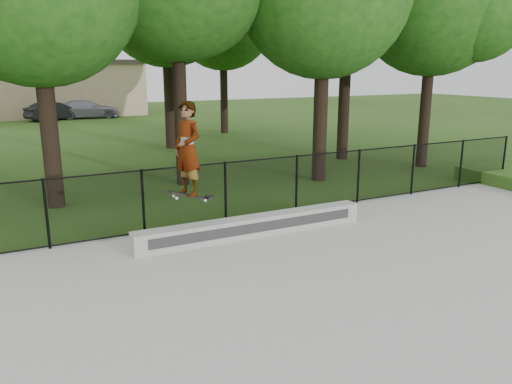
{
  "coord_description": "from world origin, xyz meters",
  "views": [
    {
      "loc": [
        -6.64,
        -4.77,
        3.73
      ],
      "look_at": [
        -2.05,
        4.2,
        1.2
      ],
      "focal_mm": 35.0,
      "sensor_mm": 36.0,
      "label": 1
    }
  ],
  "objects_px": {
    "car_b": "(55,111)",
    "skater_airborne": "(188,150)",
    "grind_ledge": "(254,226)",
    "car_c": "(87,109)"
  },
  "relations": [
    {
      "from": "skater_airborne",
      "to": "grind_ledge",
      "type": "bearing_deg",
      "value": 7.94
    },
    {
      "from": "car_c",
      "to": "skater_airborne",
      "type": "height_order",
      "value": "skater_airborne"
    },
    {
      "from": "skater_airborne",
      "to": "car_c",
      "type": "bearing_deg",
      "value": 84.9
    },
    {
      "from": "grind_ledge",
      "to": "car_b",
      "type": "bearing_deg",
      "value": 92.33
    },
    {
      "from": "car_b",
      "to": "car_c",
      "type": "xyz_separation_m",
      "value": [
        2.32,
        0.42,
        0.01
      ]
    },
    {
      "from": "car_b",
      "to": "skater_airborne",
      "type": "relative_size",
      "value": 1.76
    },
    {
      "from": "car_b",
      "to": "grind_ledge",
      "type": "bearing_deg",
      "value": 159.66
    },
    {
      "from": "grind_ledge",
      "to": "car_c",
      "type": "xyz_separation_m",
      "value": [
        1.12,
        29.9,
        0.39
      ]
    },
    {
      "from": "grind_ledge",
      "to": "car_c",
      "type": "relative_size",
      "value": 1.29
    },
    {
      "from": "grind_ledge",
      "to": "skater_airborne",
      "type": "bearing_deg",
      "value": -172.06
    }
  ]
}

